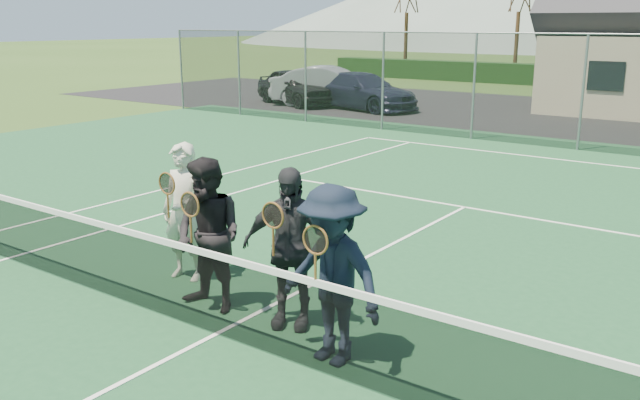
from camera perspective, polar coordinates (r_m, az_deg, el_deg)
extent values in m
plane|color=#2F4C1B|center=(25.44, 24.81, 5.98)|extent=(220.00, 220.00, 0.00)
cube|color=#1C4C2B|center=(7.54, -8.71, -11.20)|extent=(30.00, 30.00, 0.02)
cube|color=black|center=(26.49, 16.30, 7.05)|extent=(40.00, 12.00, 0.01)
imported|color=black|center=(28.09, -1.96, 9.53)|extent=(4.64, 3.16, 1.47)
imported|color=#9B9EA4|center=(27.62, 0.90, 9.55)|extent=(5.04, 3.08, 1.57)
imported|color=#181930|center=(26.59, 3.58, 9.14)|extent=(5.10, 2.88, 1.40)
cube|color=white|center=(17.64, 19.42, 3.25)|extent=(10.97, 0.06, 0.01)
cube|color=white|center=(10.65, -24.79, -4.50)|extent=(0.06, 23.77, 0.01)
cube|color=white|center=(12.59, 12.09, -0.59)|extent=(8.23, 0.06, 0.01)
cube|color=white|center=(7.53, -8.71, -11.10)|extent=(0.06, 12.80, 0.01)
cube|color=black|center=(7.34, -8.85, -7.90)|extent=(11.60, 0.02, 0.88)
cube|color=white|center=(7.18, -8.99, -4.59)|extent=(11.60, 0.03, 0.07)
cylinder|color=slate|center=(27.02, -11.61, 10.67)|extent=(0.07, 0.07, 3.00)
cylinder|color=slate|center=(24.90, -6.83, 10.54)|extent=(0.07, 0.07, 3.00)
cylinder|color=slate|center=(22.98, -1.23, 10.29)|extent=(0.07, 0.07, 3.00)
cylinder|color=slate|center=(21.31, 5.32, 9.88)|extent=(0.07, 0.07, 3.00)
cylinder|color=slate|center=(19.95, 12.83, 9.25)|extent=(0.07, 0.07, 3.00)
cylinder|color=slate|center=(18.98, 21.25, 8.36)|extent=(0.07, 0.07, 3.00)
cube|color=black|center=(18.98, 21.25, 8.36)|extent=(30.00, 0.03, 3.00)
cylinder|color=slate|center=(18.89, 21.68, 12.88)|extent=(30.00, 0.04, 0.04)
cube|color=black|center=(25.48, 22.95, 9.59)|extent=(1.20, 0.06, 1.00)
cylinder|color=#332212|center=(43.15, 7.23, 12.83)|extent=(0.22, 0.22, 3.85)
cylinder|color=#3A2515|center=(40.24, 16.18, 12.25)|extent=(0.22, 0.22, 3.85)
imported|color=beige|center=(8.88, -11.32, -1.01)|extent=(0.72, 0.53, 1.80)
torus|color=brown|center=(8.60, -12.77, 1.36)|extent=(0.29, 0.02, 0.29)
cylinder|color=black|center=(8.60, -12.77, 1.36)|extent=(0.25, 0.00, 0.25)
cylinder|color=brown|center=(8.66, -12.67, -0.44)|extent=(0.03, 0.03, 0.32)
imported|color=black|center=(7.85, -9.33, -2.99)|extent=(0.88, 0.69, 1.80)
torus|color=brown|center=(7.56, -10.91, -0.37)|extent=(0.29, 0.02, 0.29)
cylinder|color=black|center=(7.56, -10.91, -0.37)|extent=(0.25, 0.00, 0.25)
cylinder|color=brown|center=(7.63, -10.81, -2.40)|extent=(0.03, 0.03, 0.32)
imported|color=#26272C|center=(7.35, -2.59, -4.05)|extent=(1.14, 0.82, 1.80)
torus|color=brown|center=(7.02, -4.00, -1.30)|extent=(0.29, 0.02, 0.29)
cylinder|color=black|center=(7.02, -4.00, -1.30)|extent=(0.25, 0.00, 0.25)
cylinder|color=brown|center=(7.10, -3.96, -3.47)|extent=(0.03, 0.03, 0.32)
imported|color=black|center=(6.57, 1.02, -6.36)|extent=(1.22, 0.77, 1.80)
torus|color=brown|center=(6.22, -0.39, -3.39)|extent=(0.29, 0.02, 0.29)
cylinder|color=black|center=(6.22, -0.39, -3.39)|extent=(0.25, 0.00, 0.25)
cylinder|color=brown|center=(6.31, -0.39, -5.81)|extent=(0.03, 0.03, 0.32)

